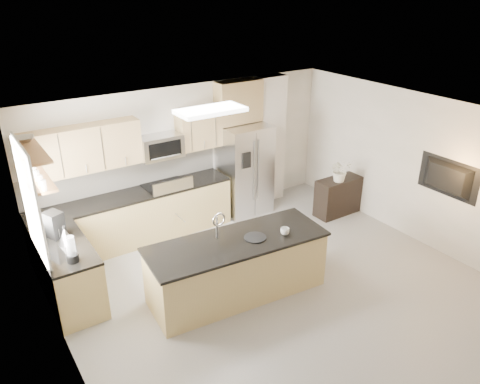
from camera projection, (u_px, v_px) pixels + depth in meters
floor at (294, 302)px, 6.83m from camera, size 6.50×6.50×0.00m
ceiling at (304, 131)px, 5.75m from camera, size 6.00×6.50×0.02m
wall_back at (187, 155)px, 8.76m from camera, size 6.00×0.02×2.60m
wall_left at (72, 300)px, 4.79m from camera, size 0.02×6.50×2.60m
wall_right at (437, 176)px, 7.79m from camera, size 0.02×6.50×2.60m
back_counter at (135, 217)px, 8.24m from camera, size 3.55×0.66×1.44m
left_counter at (68, 273)px, 6.70m from camera, size 0.66×1.50×0.92m
range at (168, 208)px, 8.55m from camera, size 0.76×0.64×1.14m
upper_cabinets at (120, 142)px, 7.76m from camera, size 3.50×0.33×0.75m
microwave at (161, 147)px, 8.16m from camera, size 0.76×0.40×0.40m
refrigerator at (245, 169)px, 9.17m from camera, size 0.92×0.78×1.78m
partition_column at (269, 140)px, 9.55m from camera, size 0.60×0.30×2.60m
window at (31, 203)px, 6.06m from camera, size 0.04×1.15×1.65m
shelf_lower at (35, 177)px, 6.07m from camera, size 0.30×1.20×0.04m
shelf_upper at (30, 150)px, 5.92m from camera, size 0.30×1.20×0.04m
ceiling_fixture at (211, 110)px, 6.78m from camera, size 1.00×0.50×0.06m
island at (237, 267)px, 6.84m from camera, size 2.70×1.17×1.33m
credenza at (338, 196)px, 9.26m from camera, size 0.94×0.40×0.75m
cup at (285, 231)px, 6.78m from camera, size 0.16×0.16×0.10m
platter at (255, 238)px, 6.70m from camera, size 0.41×0.41×0.02m
blender at (71, 251)px, 6.07m from camera, size 0.16×0.16×0.37m
kettle at (65, 236)px, 6.50m from camera, size 0.22×0.22×0.28m
coffee_maker at (54, 225)px, 6.65m from camera, size 0.28×0.31×0.39m
bowl at (23, 139)px, 6.16m from camera, size 0.41×0.41×0.08m
flower_vase at (341, 165)px, 8.86m from camera, size 0.75×0.71×0.67m
television at (445, 179)px, 7.57m from camera, size 0.14×1.08×0.62m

